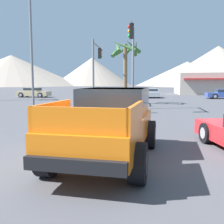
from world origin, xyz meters
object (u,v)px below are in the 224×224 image
at_px(traffic_light_crosswalk, 97,61).
at_px(street_lamp_post, 31,35).
at_px(parked_car_silver, 150,93).
at_px(parked_car_tan, 33,92).
at_px(traffic_light_main, 132,52).
at_px(orange_pickup_truck, 110,118).
at_px(palm_tree_short, 126,56).

distance_m(traffic_light_crosswalk, street_lamp_post, 7.21).
height_order(parked_car_silver, street_lamp_post, street_lamp_post).
height_order(parked_car_tan, traffic_light_crosswalk, traffic_light_crosswalk).
bearing_deg(traffic_light_crosswalk, traffic_light_main, -138.64).
height_order(orange_pickup_truck, traffic_light_main, traffic_light_main).
xyz_separation_m(parked_car_tan, palm_tree_short, (12.61, -9.08, 3.69)).
relative_size(parked_car_tan, palm_tree_short, 0.77).
relative_size(parked_car_tan, traffic_light_crosswalk, 0.83).
relative_size(parked_car_silver, street_lamp_post, 0.55).
relative_size(traffic_light_crosswalk, palm_tree_short, 0.93).
bearing_deg(parked_car_silver, traffic_light_crosswalk, -117.77).
xyz_separation_m(orange_pickup_truck, traffic_light_main, (0.15, 11.35, 3.02)).
height_order(traffic_light_crosswalk, palm_tree_short, palm_tree_short).
bearing_deg(palm_tree_short, street_lamp_post, -120.70).
bearing_deg(traffic_light_main, parked_car_tan, -137.36).
xyz_separation_m(orange_pickup_truck, traffic_light_crosswalk, (-2.94, 14.85, 2.66)).
relative_size(orange_pickup_truck, street_lamp_post, 0.65).
xyz_separation_m(street_lamp_post, palm_tree_short, (5.07, 8.53, -0.41)).
bearing_deg(traffic_light_crosswalk, parked_car_tan, 43.03).
bearing_deg(traffic_light_crosswalk, street_lamp_post, 157.27).
bearing_deg(traffic_light_crosswalk, palm_tree_short, -49.81).
distance_m(orange_pickup_truck, traffic_light_main, 11.75).
bearing_deg(parked_car_tan, palm_tree_short, 58.32).
distance_m(parked_car_tan, traffic_light_crosswalk, 15.40).
bearing_deg(parked_car_silver, orange_pickup_truck, -99.94).
bearing_deg(orange_pickup_truck, palm_tree_short, 98.31).
bearing_deg(street_lamp_post, traffic_light_main, 27.83).
distance_m(traffic_light_main, palm_tree_short, 5.51).
height_order(orange_pickup_truck, parked_car_silver, orange_pickup_truck).
bearing_deg(street_lamp_post, palm_tree_short, 59.30).
height_order(parked_car_silver, traffic_light_main, traffic_light_main).
height_order(parked_car_tan, palm_tree_short, palm_tree_short).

